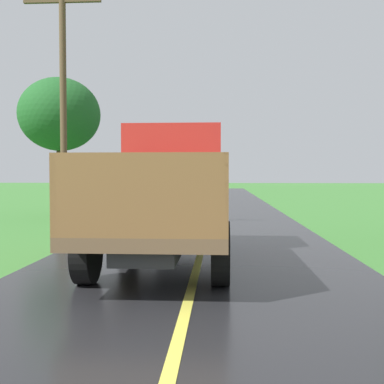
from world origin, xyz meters
TOP-DOWN VIEW (x-y plane):
  - banana_truck_near at (-0.62, 11.99)m, footprint 2.38×5.82m
  - utility_pole_roadside at (-4.31, 16.28)m, footprint 2.35×0.20m
  - roadside_tree_mid_right at (-6.31, 21.71)m, footprint 3.39×3.39m

SIDE VIEW (x-z plane):
  - banana_truck_near at x=-0.62m, z-range 0.07..2.87m
  - utility_pole_roadside at x=-4.31m, z-range 0.34..7.73m
  - roadside_tree_mid_right at x=-6.31m, z-range 1.37..7.21m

